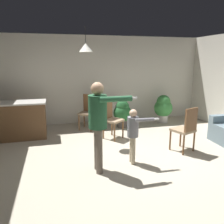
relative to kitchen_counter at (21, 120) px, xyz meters
The scene contains 11 objects.
ground 3.25m from the kitchen_counter, 40.44° to the right, with size 7.68×7.68×0.00m, color #B2A893.
wall_back 2.83m from the kitchen_counter, 24.40° to the left, with size 6.40×0.10×2.70m, color silver.
kitchen_counter is the anchor object (origin of this frame).
person_adult 2.79m from the kitchen_counter, 55.15° to the right, with size 0.80×0.47×1.62m.
person_child 3.10m from the kitchen_counter, 42.74° to the right, with size 0.56×0.33×1.08m.
dining_chair_by_counter 2.29m from the kitchen_counter, 13.87° to the right, with size 0.59×0.59×1.00m.
dining_chair_near_wall 1.82m from the kitchen_counter, 12.48° to the left, with size 0.58×0.58×1.00m.
dining_chair_centre_back 4.01m from the kitchen_counter, 27.38° to the right, with size 0.54×0.54×1.00m.
potted_plant_corner 2.80m from the kitchen_counter, ahead, with size 0.53×0.53×0.82m.
potted_plant_by_wall 4.24m from the kitchen_counter, ahead, with size 0.58×0.58×0.89m.
ceiling_light_pendant 2.49m from the kitchen_counter, 23.60° to the right, with size 0.32×0.32×0.55m.
Camera 1 is at (-1.62, -3.92, 1.99)m, focal length 36.55 mm.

